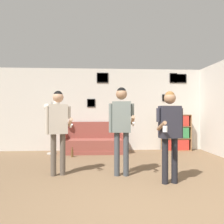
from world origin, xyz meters
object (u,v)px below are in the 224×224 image
(couch, at_px, (94,143))
(bookshelf, at_px, (176,133))
(person_player_foreground_center, at_px, (121,121))
(person_player_foreground_left, at_px, (58,123))
(bottle_on_floor, at_px, (72,153))
(drinking_cup, at_px, (169,113))
(floor_lamp, at_px, (52,113))
(person_watcher_holding_cup, at_px, (170,127))

(couch, distance_m, bookshelf, 2.71)
(bookshelf, distance_m, person_player_foreground_center, 3.48)
(person_player_foreground_left, bearing_deg, bottle_on_floor, 88.11)
(person_player_foreground_left, relative_size, bottle_on_floor, 6.05)
(person_player_foreground_left, distance_m, person_player_foreground_center, 1.26)
(person_player_foreground_left, relative_size, drinking_cup, 16.65)
(couch, relative_size, bottle_on_floor, 7.02)
(bookshelf, xyz_separation_m, person_player_foreground_left, (-3.34, -2.65, 0.45))
(floor_lamp, bearing_deg, person_player_foreground_center, -51.70)
(drinking_cup, bearing_deg, bottle_on_floor, -164.15)
(person_player_foreground_center, height_order, drinking_cup, person_player_foreground_center)
(floor_lamp, distance_m, bottle_on_floor, 1.40)
(bookshelf, xyz_separation_m, floor_lamp, (-3.95, -0.38, 0.64))
(bookshelf, bearing_deg, person_player_foreground_left, -141.62)
(floor_lamp, height_order, bottle_on_floor, floor_lamp)
(bookshelf, distance_m, floor_lamp, 4.02)
(couch, xyz_separation_m, floor_lamp, (-1.27, -0.19, 0.93))
(bookshelf, relative_size, person_player_foreground_center, 0.67)
(person_player_foreground_left, height_order, person_player_foreground_center, person_player_foreground_center)
(floor_lamp, relative_size, bottle_on_floor, 5.81)
(couch, relative_size, floor_lamp, 1.21)
(floor_lamp, distance_m, drinking_cup, 3.75)
(person_player_foreground_left, xyz_separation_m, drinking_cup, (3.11, 2.65, 0.20))
(floor_lamp, xyz_separation_m, bottle_on_floor, (0.67, -0.49, -1.12))
(bookshelf, height_order, floor_lamp, floor_lamp)
(bottle_on_floor, bearing_deg, person_player_foreground_left, -91.89)
(person_player_foreground_left, bearing_deg, floor_lamp, 105.14)
(bottle_on_floor, bearing_deg, person_player_foreground_center, -57.49)
(couch, height_order, bookshelf, bookshelf)
(floor_lamp, bearing_deg, bookshelf, 5.46)
(couch, height_order, floor_lamp, floor_lamp)
(couch, height_order, person_player_foreground_left, person_player_foreground_left)
(bookshelf, relative_size, person_player_foreground_left, 0.70)
(couch, distance_m, person_watcher_holding_cup, 3.44)
(bottle_on_floor, bearing_deg, couch, 48.65)
(couch, relative_size, bookshelf, 1.65)
(floor_lamp, bearing_deg, bottle_on_floor, -36.02)
(couch, relative_size, person_player_foreground_left, 1.16)
(bookshelf, distance_m, bottle_on_floor, 3.43)
(bookshelf, height_order, person_watcher_holding_cup, person_watcher_holding_cup)
(person_player_foreground_center, bearing_deg, couch, 103.25)
(person_player_foreground_center, height_order, bottle_on_floor, person_player_foreground_center)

